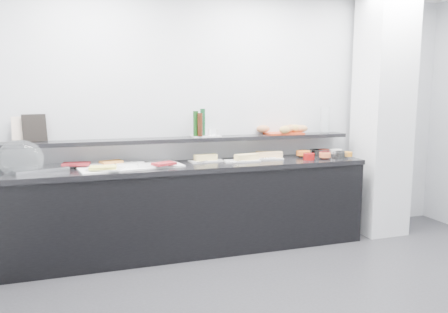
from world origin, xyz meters
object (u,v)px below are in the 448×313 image
object	(u,v)px
condiment_tray	(206,136)
bread_tray	(283,133)
cloche_base	(39,169)
carafe	(325,120)
sandwich_plate_mid	(242,161)
framed_print	(34,128)

from	to	relation	value
condiment_tray	bread_tray	distance (m)	0.89
cloche_base	bread_tray	xyz separation A→B (m)	(2.52, 0.19, 0.24)
cloche_base	condiment_tray	xyz separation A→B (m)	(1.62, 0.19, 0.24)
bread_tray	carafe	distance (m)	0.53
cloche_base	condiment_tray	size ratio (longest dim) A/B	1.53
cloche_base	sandwich_plate_mid	world-z (taller)	cloche_base
framed_print	carafe	distance (m)	3.06
carafe	bread_tray	bearing A→B (deg)	176.84
sandwich_plate_mid	framed_print	world-z (taller)	framed_print
cloche_base	condiment_tray	distance (m)	1.65
condiment_tray	carafe	bearing A→B (deg)	-1.63
cloche_base	condiment_tray	bearing A→B (deg)	-14.19
cloche_base	carafe	world-z (taller)	carafe
sandwich_plate_mid	carafe	world-z (taller)	carafe
framed_print	carafe	xyz separation A→B (m)	(3.06, -0.05, 0.02)
sandwich_plate_mid	carafe	xyz separation A→B (m)	(1.08, 0.18, 0.39)
bread_tray	condiment_tray	bearing A→B (deg)	179.10
bread_tray	carafe	bearing A→B (deg)	-3.95
condiment_tray	carafe	xyz separation A→B (m)	(1.40, -0.03, 0.14)
framed_print	carafe	world-z (taller)	carafe
condiment_tray	carafe	distance (m)	1.41
sandwich_plate_mid	bread_tray	distance (m)	0.65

